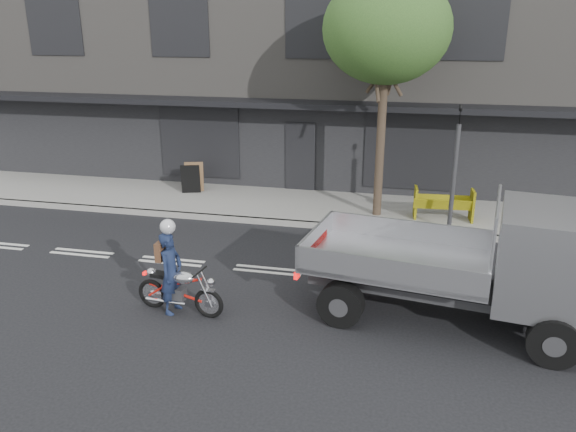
{
  "coord_description": "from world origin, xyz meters",
  "views": [
    {
      "loc": [
        3.03,
        -11.52,
        5.41
      ],
      "look_at": [
        0.36,
        0.5,
        1.2
      ],
      "focal_mm": 35.0,
      "sensor_mm": 36.0,
      "label": 1
    }
  ],
  "objects_px": {
    "traffic_light_pole": "(454,175)",
    "sandwich_board": "(191,179)",
    "motorcycle": "(179,289)",
    "construction_barrier": "(444,206)",
    "street_tree": "(387,30)",
    "rider": "(171,273)",
    "flatbed_ute": "(525,260)"
  },
  "relations": [
    {
      "from": "street_tree",
      "to": "sandwich_board",
      "type": "relative_size",
      "value": 6.95
    },
    {
      "from": "street_tree",
      "to": "sandwich_board",
      "type": "bearing_deg",
      "value": 172.21
    },
    {
      "from": "traffic_light_pole",
      "to": "sandwich_board",
      "type": "relative_size",
      "value": 3.61
    },
    {
      "from": "traffic_light_pole",
      "to": "street_tree",
      "type": "bearing_deg",
      "value": 156.97
    },
    {
      "from": "flatbed_ute",
      "to": "sandwich_board",
      "type": "height_order",
      "value": "flatbed_ute"
    },
    {
      "from": "flatbed_ute",
      "to": "street_tree",
      "type": "bearing_deg",
      "value": 125.67
    },
    {
      "from": "construction_barrier",
      "to": "street_tree",
      "type": "bearing_deg",
      "value": 172.53
    },
    {
      "from": "traffic_light_pole",
      "to": "construction_barrier",
      "type": "distance_m",
      "value": 1.21
    },
    {
      "from": "rider",
      "to": "sandwich_board",
      "type": "height_order",
      "value": "rider"
    },
    {
      "from": "street_tree",
      "to": "construction_barrier",
      "type": "height_order",
      "value": "street_tree"
    },
    {
      "from": "traffic_light_pole",
      "to": "flatbed_ute",
      "type": "xyz_separation_m",
      "value": [
        0.96,
        -4.97,
        -0.22
      ]
    },
    {
      "from": "construction_barrier",
      "to": "traffic_light_pole",
      "type": "bearing_deg",
      "value": -76.48
    },
    {
      "from": "motorcycle",
      "to": "construction_barrier",
      "type": "xyz_separation_m",
      "value": [
        5.25,
        6.25,
        0.12
      ]
    },
    {
      "from": "construction_barrier",
      "to": "sandwich_board",
      "type": "height_order",
      "value": "sandwich_board"
    },
    {
      "from": "street_tree",
      "to": "traffic_light_pole",
      "type": "relative_size",
      "value": 1.93
    },
    {
      "from": "flatbed_ute",
      "to": "motorcycle",
      "type": "bearing_deg",
      "value": -165.33
    },
    {
      "from": "traffic_light_pole",
      "to": "flatbed_ute",
      "type": "bearing_deg",
      "value": -79.04
    },
    {
      "from": "traffic_light_pole",
      "to": "rider",
      "type": "height_order",
      "value": "traffic_light_pole"
    },
    {
      "from": "rider",
      "to": "motorcycle",
      "type": "bearing_deg",
      "value": -82.93
    },
    {
      "from": "construction_barrier",
      "to": "sandwich_board",
      "type": "xyz_separation_m",
      "value": [
        -7.95,
        1.08,
        0.02
      ]
    },
    {
      "from": "traffic_light_pole",
      "to": "sandwich_board",
      "type": "bearing_deg",
      "value": 168.25
    },
    {
      "from": "motorcycle",
      "to": "rider",
      "type": "bearing_deg",
      "value": -172.93
    },
    {
      "from": "motorcycle",
      "to": "sandwich_board",
      "type": "distance_m",
      "value": 7.8
    },
    {
      "from": "sandwich_board",
      "to": "street_tree",
      "type": "bearing_deg",
      "value": -25.13
    },
    {
      "from": "motorcycle",
      "to": "sandwich_board",
      "type": "relative_size",
      "value": 1.94
    },
    {
      "from": "rider",
      "to": "flatbed_ute",
      "type": "xyz_separation_m",
      "value": [
        6.51,
        0.66,
        0.61
      ]
    },
    {
      "from": "motorcycle",
      "to": "construction_barrier",
      "type": "distance_m",
      "value": 8.16
    },
    {
      "from": "traffic_light_pole",
      "to": "motorcycle",
      "type": "distance_m",
      "value": 7.89
    },
    {
      "from": "street_tree",
      "to": "construction_barrier",
      "type": "xyz_separation_m",
      "value": [
        1.85,
        -0.24,
        -4.66
      ]
    },
    {
      "from": "street_tree",
      "to": "flatbed_ute",
      "type": "height_order",
      "value": "street_tree"
    },
    {
      "from": "sandwich_board",
      "to": "rider",
      "type": "bearing_deg",
      "value": -88.2
    },
    {
      "from": "traffic_light_pole",
      "to": "flatbed_ute",
      "type": "distance_m",
      "value": 5.07
    }
  ]
}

